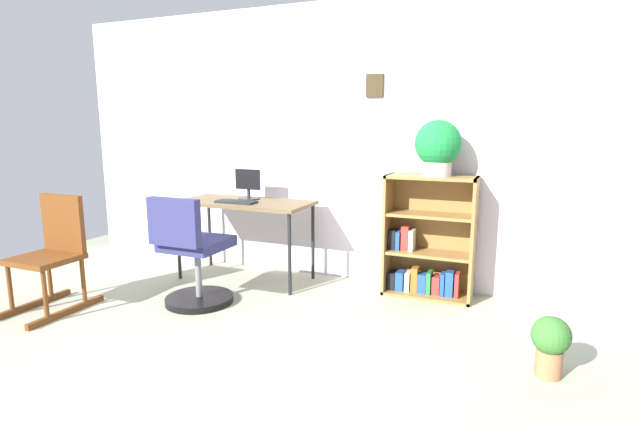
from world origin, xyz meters
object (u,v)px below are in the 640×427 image
object	(u,v)px
monitor	(248,186)
rocking_chair	(53,252)
keyboard	(236,202)
potted_plant_floor	(551,342)
desk	(245,207)
bookshelf_low	(428,242)
office_chair	(192,259)
potted_plant_on_shelf	(438,146)

from	to	relation	value
monitor	rocking_chair	distance (m)	1.61
keyboard	potted_plant_floor	size ratio (longest dim) A/B	1.04
desk	rocking_chair	xyz separation A→B (m)	(-0.94, -1.17, -0.22)
monitor	bookshelf_low	xyz separation A→B (m)	(1.58, 0.14, -0.40)
desk	bookshelf_low	xyz separation A→B (m)	(1.56, 0.23, -0.22)
monitor	potted_plant_floor	bearing A→B (deg)	-20.94
monitor	office_chair	bearing A→B (deg)	-90.51
keyboard	potted_plant_floor	world-z (taller)	keyboard
bookshelf_low	keyboard	bearing A→B (deg)	-167.42
monitor	rocking_chair	xyz separation A→B (m)	(-0.93, -1.26, -0.40)
desk	bookshelf_low	distance (m)	1.60
keyboard	office_chair	bearing A→B (deg)	-91.24
keyboard	office_chair	distance (m)	0.70
desk	potted_plant_on_shelf	xyz separation A→B (m)	(1.62, 0.18, 0.55)
office_chair	bookshelf_low	world-z (taller)	bookshelf_low
rocking_chair	office_chair	bearing A→B (deg)	25.76
desk	monitor	distance (m)	0.20
desk	office_chair	world-z (taller)	office_chair
potted_plant_on_shelf	rocking_chair	bearing A→B (deg)	-152.31
bookshelf_low	desk	bearing A→B (deg)	-171.60
rocking_chair	bookshelf_low	xyz separation A→B (m)	(2.51, 1.40, -0.00)
desk	potted_plant_floor	distance (m)	2.63
monitor	bookshelf_low	size ratio (longest dim) A/B	0.28
monitor	keyboard	bearing A→B (deg)	-88.46
office_chair	keyboard	bearing A→B (deg)	88.76
monitor	office_chair	world-z (taller)	monitor
monitor	potted_plant_on_shelf	bearing A→B (deg)	2.93
desk	potted_plant_floor	world-z (taller)	desk
monitor	office_chair	xyz separation A→B (m)	(-0.01, -0.82, -0.46)
monitor	desk	bearing A→B (deg)	-80.29
keyboard	rocking_chair	bearing A→B (deg)	-131.66
desk	bookshelf_low	bearing A→B (deg)	8.40
desk	keyboard	size ratio (longest dim) A/B	3.32
keyboard	office_chair	xyz separation A→B (m)	(-0.01, -0.60, -0.35)
keyboard	rocking_chair	xyz separation A→B (m)	(-0.93, -1.05, -0.28)
monitor	potted_plant_floor	size ratio (longest dim) A/B	0.79
keyboard	potted_plant_floor	bearing A→B (deg)	-16.53
desk	keyboard	xyz separation A→B (m)	(-0.01, -0.12, 0.06)
keyboard	office_chair	size ratio (longest dim) A/B	0.42
monitor	bookshelf_low	world-z (taller)	monitor
desk	monitor	bearing A→B (deg)	99.71
potted_plant_floor	keyboard	bearing A→B (deg)	163.47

